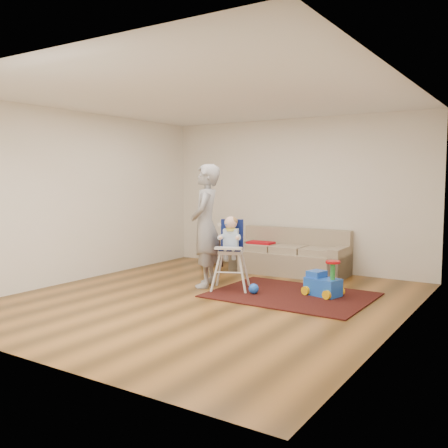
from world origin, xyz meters
The scene contains 9 objects.
ground centered at (0.00, 0.00, 0.00)m, with size 5.50×5.50×0.00m, color #4D3314.
room_envelope centered at (0.00, 0.53, 1.88)m, with size 5.04×5.52×2.72m.
sofa centered at (0.12, 2.30, 0.38)m, with size 2.00×0.87×0.76m.
side_table centered at (-1.42, 2.41, 0.24)m, with size 0.48×0.48×0.48m, color black, non-canonical shape.
area_rug centered at (0.85, 0.81, 0.01)m, with size 2.16×1.62×0.02m, color black.
ride_on_toy centered at (1.25, 1.00, 0.27)m, with size 0.47×0.33×0.51m, color blue, non-canonical shape.
toy_ball centered at (0.39, 0.56, 0.09)m, with size 0.14×0.14×0.14m, color blue.
high_chair centered at (-0.06, 0.67, 0.53)m, with size 0.67×0.67×1.10m.
adult centered at (-0.51, 0.68, 0.93)m, with size 0.68×0.44×1.85m, color gray.
Camera 1 is at (3.78, -5.49, 1.64)m, focal length 40.00 mm.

